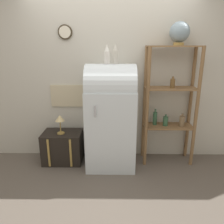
{
  "coord_description": "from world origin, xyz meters",
  "views": [
    {
      "loc": [
        0.06,
        -2.8,
        1.77
      ],
      "look_at": [
        0.02,
        0.23,
        0.84
      ],
      "focal_mm": 35.0,
      "sensor_mm": 36.0,
      "label": 1
    }
  ],
  "objects_px": {
    "suitcase_trunk": "(63,147)",
    "refrigerator": "(111,115)",
    "globe": "(180,32)",
    "vase_left": "(107,55)",
    "desk_lamp": "(60,120)",
    "vase_center": "(115,54)"
  },
  "relations": [
    {
      "from": "suitcase_trunk",
      "to": "refrigerator",
      "type": "bearing_deg",
      "value": -5.41
    },
    {
      "from": "globe",
      "to": "vase_left",
      "type": "relative_size",
      "value": 1.25
    },
    {
      "from": "refrigerator",
      "to": "suitcase_trunk",
      "type": "height_order",
      "value": "refrigerator"
    },
    {
      "from": "desk_lamp",
      "to": "vase_center",
      "type": "bearing_deg",
      "value": -1.57
    },
    {
      "from": "vase_left",
      "to": "desk_lamp",
      "type": "distance_m",
      "value": 1.18
    },
    {
      "from": "globe",
      "to": "desk_lamp",
      "type": "xyz_separation_m",
      "value": [
        -1.69,
        -0.08,
        -1.23
      ]
    },
    {
      "from": "refrigerator",
      "to": "vase_center",
      "type": "height_order",
      "value": "vase_center"
    },
    {
      "from": "globe",
      "to": "vase_left",
      "type": "distance_m",
      "value": 1.03
    },
    {
      "from": "globe",
      "to": "vase_center",
      "type": "distance_m",
      "value": 0.92
    },
    {
      "from": "suitcase_trunk",
      "to": "vase_center",
      "type": "height_order",
      "value": "vase_center"
    },
    {
      "from": "refrigerator",
      "to": "vase_left",
      "type": "bearing_deg",
      "value": -169.67
    },
    {
      "from": "globe",
      "to": "vase_left",
      "type": "xyz_separation_m",
      "value": [
        -0.98,
        -0.13,
        -0.29
      ]
    },
    {
      "from": "globe",
      "to": "desk_lamp",
      "type": "bearing_deg",
      "value": -177.2
    },
    {
      "from": "globe",
      "to": "vase_center",
      "type": "xyz_separation_m",
      "value": [
        -0.87,
        -0.11,
        -0.29
      ]
    },
    {
      "from": "desk_lamp",
      "to": "suitcase_trunk",
      "type": "bearing_deg",
      "value": 79.87
    },
    {
      "from": "vase_left",
      "to": "globe",
      "type": "bearing_deg",
      "value": 7.36
    },
    {
      "from": "suitcase_trunk",
      "to": "vase_center",
      "type": "distance_m",
      "value": 1.63
    },
    {
      "from": "globe",
      "to": "vase_left",
      "type": "bearing_deg",
      "value": -172.64
    },
    {
      "from": "suitcase_trunk",
      "to": "globe",
      "type": "relative_size",
      "value": 1.9
    },
    {
      "from": "refrigerator",
      "to": "desk_lamp",
      "type": "xyz_separation_m",
      "value": [
        -0.76,
        0.04,
        -0.09
      ]
    },
    {
      "from": "suitcase_trunk",
      "to": "globe",
      "type": "distance_m",
      "value": 2.39
    },
    {
      "from": "vase_center",
      "to": "refrigerator",
      "type": "bearing_deg",
      "value": -169.05
    }
  ]
}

